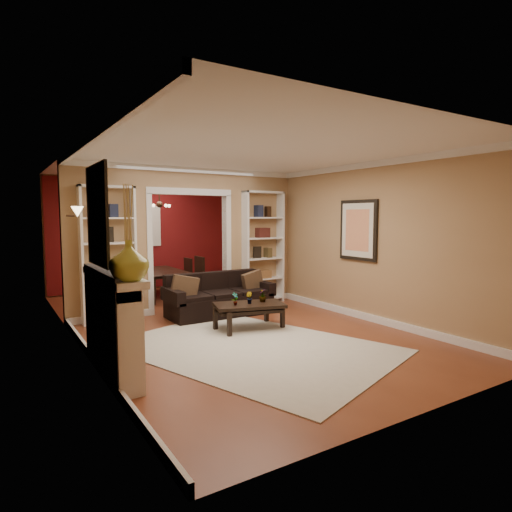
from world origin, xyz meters
TOP-DOWN VIEW (x-y plane):
  - floor at (0.00, 0.00)m, footprint 8.00×8.00m
  - ceiling at (0.00, 0.00)m, footprint 8.00×8.00m
  - wall_back at (0.00, 4.00)m, footprint 8.00×0.00m
  - wall_front at (0.00, -4.00)m, footprint 8.00×0.00m
  - wall_left at (-2.25, 0.00)m, footprint 0.00×8.00m
  - wall_right at (2.25, 0.00)m, footprint 0.00×8.00m
  - partition_wall at (0.00, 1.20)m, footprint 4.50×0.15m
  - red_back_panel at (0.00, 3.97)m, footprint 4.44×0.04m
  - dining_window at (0.00, 3.93)m, footprint 0.78×0.03m
  - area_rug at (-0.26, -1.53)m, footprint 3.62×4.25m
  - sofa at (0.25, 0.45)m, footprint 1.94×0.84m
  - pillow_left at (-0.44, 0.43)m, footprint 0.46×0.20m
  - pillow_right at (0.94, 0.43)m, footprint 0.41×0.14m
  - coffee_table at (0.21, -0.65)m, footprint 1.21×0.87m
  - plant_left at (-0.04, -0.65)m, footprint 0.12×0.10m
  - plant_center at (0.21, -0.65)m, footprint 0.09×0.11m
  - plant_right at (0.46, -0.65)m, footprint 0.16×0.16m
  - bookshelf_left at (-1.55, 1.03)m, footprint 0.90×0.30m
  - bookshelf_right at (1.55, 1.03)m, footprint 0.90×0.30m
  - fireplace at (-2.09, -1.50)m, footprint 0.32×1.70m
  - vase at (-2.09, -2.20)m, footprint 0.46×0.46m
  - mirror at (-2.23, -1.50)m, footprint 0.03×0.95m
  - wall_sconce at (-2.15, 0.55)m, footprint 0.18×0.18m
  - framed_art at (2.21, -1.00)m, footprint 0.04×0.85m
  - dining_table at (-0.05, 2.70)m, footprint 1.70×0.95m
  - dining_chair_nw at (-0.60, 2.40)m, footprint 0.48×0.48m
  - dining_chair_ne at (0.50, 2.40)m, footprint 0.55×0.55m
  - dining_chair_sw at (-0.60, 3.00)m, footprint 0.43×0.43m
  - dining_chair_se at (0.50, 3.00)m, footprint 0.46×0.46m
  - chandelier at (0.00, 2.70)m, footprint 0.50×0.50m

SIDE VIEW (x-z plane):
  - floor at x=0.00m, z-range 0.00..0.00m
  - area_rug at x=-0.26m, z-range 0.00..0.01m
  - coffee_table at x=0.21m, z-range 0.00..0.41m
  - dining_table at x=-0.05m, z-range 0.00..0.60m
  - sofa at x=0.25m, z-range 0.00..0.76m
  - dining_chair_nw at x=-0.60m, z-range 0.00..0.79m
  - dining_chair_sw at x=-0.60m, z-range 0.00..0.82m
  - dining_chair_se at x=0.50m, z-range 0.00..0.83m
  - dining_chair_ne at x=0.50m, z-range 0.00..0.92m
  - plant_center at x=0.21m, z-range 0.41..0.60m
  - plant_left at x=-0.04m, z-range 0.41..0.61m
  - plant_right at x=0.46m, z-range 0.41..0.62m
  - pillow_right at x=0.94m, z-range 0.37..0.77m
  - fireplace at x=-2.09m, z-range 0.00..1.16m
  - pillow_left at x=-0.44m, z-range 0.37..0.81m
  - bookshelf_left at x=-1.55m, z-range 0.00..2.30m
  - bookshelf_right at x=1.55m, z-range 0.00..2.30m
  - red_back_panel at x=0.00m, z-range 0.00..2.64m
  - wall_back at x=0.00m, z-range -2.65..5.35m
  - wall_front at x=0.00m, z-range -2.65..5.35m
  - wall_left at x=-2.25m, z-range -2.65..5.35m
  - wall_right at x=2.25m, z-range -2.65..5.35m
  - partition_wall at x=0.00m, z-range 0.00..2.70m
  - vase at x=-2.09m, z-range 1.16..1.56m
  - dining_window at x=0.00m, z-range 1.06..2.04m
  - framed_art at x=2.21m, z-range 1.02..2.08m
  - mirror at x=-2.23m, z-range 1.25..2.35m
  - wall_sconce at x=-2.15m, z-range 1.72..1.94m
  - chandelier at x=0.00m, z-range 1.87..2.17m
  - ceiling at x=0.00m, z-range 2.70..2.70m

